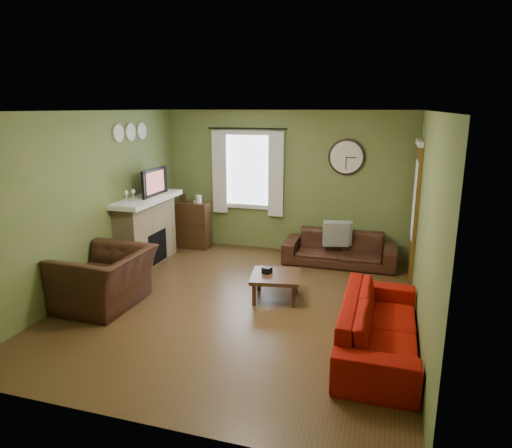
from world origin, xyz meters
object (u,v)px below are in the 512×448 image
(bookshelf, at_px, (191,225))
(sofa_brown, at_px, (339,249))
(armchair, at_px, (105,279))
(coffee_table, at_px, (276,286))
(sofa_red, at_px, (379,325))

(bookshelf, relative_size, sofa_brown, 0.47)
(bookshelf, bearing_deg, armchair, -89.56)
(sofa_brown, xyz_separation_m, armchair, (-2.86, -2.63, 0.11))
(bookshelf, xyz_separation_m, armchair, (0.02, -2.81, -0.06))
(bookshelf, distance_m, coffee_table, 2.93)
(bookshelf, height_order, coffee_table, bookshelf)
(bookshelf, height_order, sofa_red, bookshelf)
(armchair, height_order, coffee_table, armchair)
(sofa_brown, xyz_separation_m, sofa_red, (0.77, -2.79, 0.03))
(bookshelf, height_order, armchair, bookshelf)
(sofa_red, height_order, armchair, armchair)
(sofa_red, bearing_deg, sofa_brown, 15.35)
(sofa_red, height_order, coffee_table, sofa_red)
(bookshelf, relative_size, coffee_table, 1.31)
(sofa_brown, distance_m, sofa_red, 2.90)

